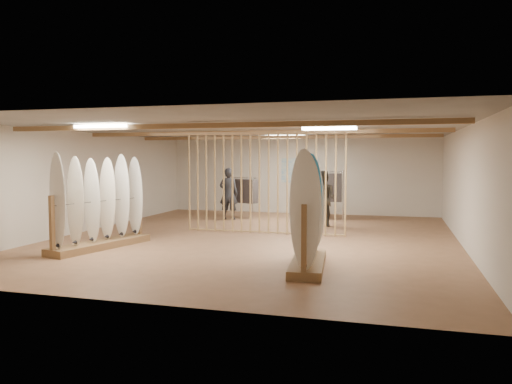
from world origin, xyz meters
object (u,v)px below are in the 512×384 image
(shopper_b, at_px, (323,195))
(rack_right, at_px, (308,229))
(rack_left, at_px, (100,216))
(clothing_rack_b, at_px, (320,187))
(clothing_rack_a, at_px, (241,191))
(shopper_a, at_px, (229,190))

(shopper_b, bearing_deg, rack_right, -59.43)
(rack_left, height_order, clothing_rack_b, rack_left)
(rack_left, distance_m, rack_right, 5.00)
(clothing_rack_a, xyz_separation_m, shopper_a, (-0.24, -0.61, 0.05))
(clothing_rack_a, relative_size, shopper_b, 0.75)
(rack_right, relative_size, shopper_a, 1.18)
(rack_left, relative_size, clothing_rack_b, 1.66)
(shopper_a, bearing_deg, rack_right, 115.64)
(rack_right, relative_size, clothing_rack_a, 1.63)
(clothing_rack_a, xyz_separation_m, clothing_rack_b, (2.70, 0.26, 0.15))
(clothing_rack_a, height_order, shopper_b, shopper_b)
(rack_left, height_order, clothing_rack_a, rack_left)
(shopper_a, relative_size, shopper_b, 1.03)
(clothing_rack_a, bearing_deg, rack_right, -40.73)
(rack_left, height_order, rack_right, rack_right)
(clothing_rack_b, xyz_separation_m, shopper_a, (-2.94, -0.88, -0.09))
(clothing_rack_b, xyz_separation_m, shopper_b, (0.35, -1.66, -0.12))
(rack_left, relative_size, shopper_a, 1.39)
(shopper_a, bearing_deg, shopper_b, 161.80)
(shopper_a, distance_m, shopper_b, 3.39)
(rack_right, distance_m, shopper_b, 5.77)
(rack_left, height_order, shopper_b, rack_left)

